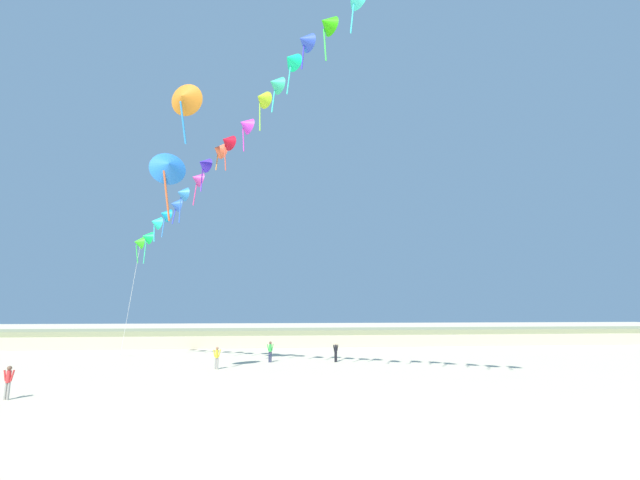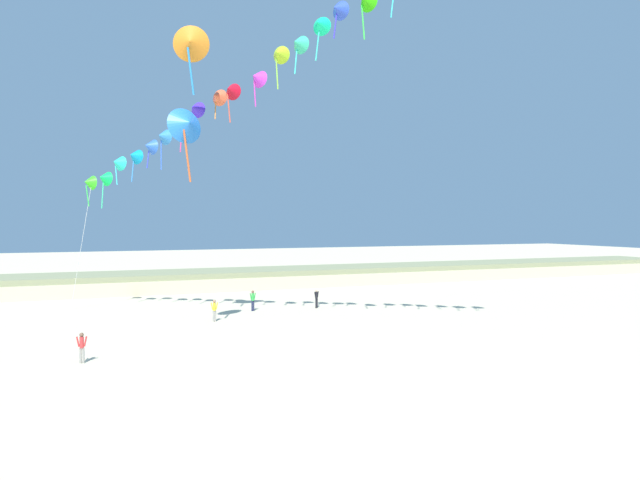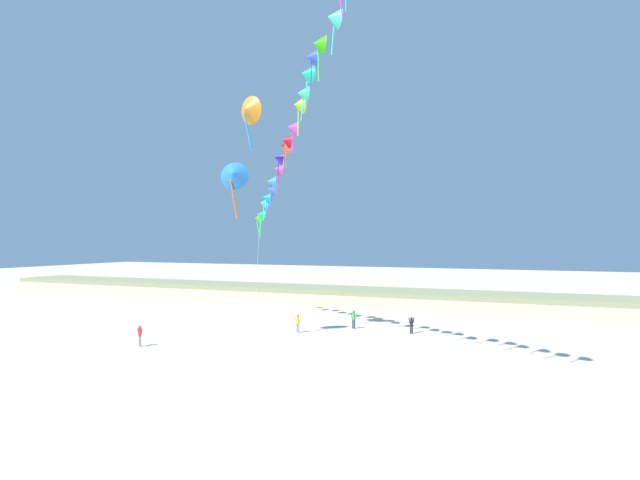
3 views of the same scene
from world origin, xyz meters
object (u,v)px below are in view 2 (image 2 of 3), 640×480
at_px(large_kite_mid_trail, 191,43).
at_px(large_kite_low_lead, 187,124).
at_px(person_near_right, 214,309).
at_px(person_near_left, 253,299).
at_px(person_mid_center, 82,346).
at_px(person_far_left, 317,297).

bearing_deg(large_kite_mid_trail, large_kite_low_lead, -108.74).
height_order(person_near_right, large_kite_mid_trail, large_kite_mid_trail).
height_order(person_near_left, person_mid_center, person_near_left).
distance_m(person_mid_center, person_far_left, 21.08).
xyz_separation_m(person_near_left, person_mid_center, (-11.93, -12.81, -0.05)).
xyz_separation_m(person_near_left, large_kite_low_lead, (-6.28, -9.28, 11.61)).
relative_size(person_near_right, large_kite_low_lead, 0.34).
xyz_separation_m(person_near_left, person_far_left, (5.13, -0.43, -0.05)).
height_order(person_near_right, person_far_left, person_near_right).
bearing_deg(person_far_left, large_kite_low_lead, -142.18).
distance_m(person_far_left, large_kite_low_lead, 18.56).
xyz_separation_m(large_kite_low_lead, large_kite_mid_trail, (0.44, 1.29, 5.08)).
height_order(person_near_left, person_far_left, person_near_left).
xyz_separation_m(person_near_right, person_mid_center, (-8.26, -9.22, -0.01)).
bearing_deg(large_kite_mid_trail, person_far_left, 34.59).
distance_m(person_near_left, person_mid_center, 17.51).
bearing_deg(large_kite_mid_trail, person_mid_center, -141.64).
bearing_deg(person_far_left, person_mid_center, -144.02).
xyz_separation_m(person_mid_center, large_kite_mid_trail, (6.10, 4.82, 16.75)).
height_order(person_far_left, large_kite_low_lead, large_kite_low_lead).
distance_m(person_far_left, large_kite_mid_trail, 21.39).
bearing_deg(person_far_left, person_near_right, -160.20).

